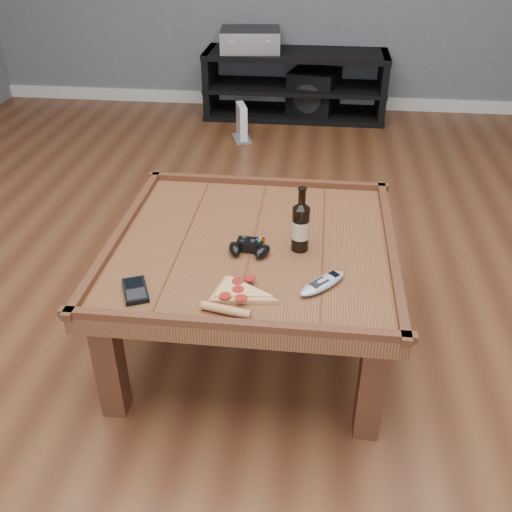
# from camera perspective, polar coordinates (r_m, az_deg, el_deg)

# --- Properties ---
(ground) EXTENTS (6.00, 6.00, 0.00)m
(ground) POSITION_cam_1_polar(r_m,az_deg,el_deg) (2.30, -0.27, -8.22)
(ground) COLOR #4C2615
(ground) RESTS_ON ground
(baseboard) EXTENTS (5.00, 0.02, 0.10)m
(baseboard) POSITION_cam_1_polar(r_m,az_deg,el_deg) (4.95, 4.00, 15.24)
(baseboard) COLOR silver
(baseboard) RESTS_ON ground
(coffee_table) EXTENTS (1.03, 1.03, 0.48)m
(coffee_table) POSITION_cam_1_polar(r_m,az_deg,el_deg) (2.07, -0.29, 0.05)
(coffee_table) COLOR #502917
(coffee_table) RESTS_ON ground
(media_console) EXTENTS (1.40, 0.45, 0.50)m
(media_console) POSITION_cam_1_polar(r_m,az_deg,el_deg) (4.66, 3.92, 16.69)
(media_console) COLOR black
(media_console) RESTS_ON ground
(beer_bottle) EXTENTS (0.06, 0.06, 0.24)m
(beer_bottle) POSITION_cam_1_polar(r_m,az_deg,el_deg) (1.95, 4.48, 3.08)
(beer_bottle) COLOR black
(beer_bottle) RESTS_ON coffee_table
(game_controller) EXTENTS (0.16, 0.11, 0.04)m
(game_controller) POSITION_cam_1_polar(r_m,az_deg,el_deg) (1.96, -0.67, 0.85)
(game_controller) COLOR black
(game_controller) RESTS_ON coffee_table
(pizza_slice) EXTENTS (0.22, 0.31, 0.03)m
(pizza_slice) POSITION_cam_1_polar(r_m,az_deg,el_deg) (1.75, -1.97, -3.88)
(pizza_slice) COLOR tan
(pizza_slice) RESTS_ON coffee_table
(smartphone) EXTENTS (0.12, 0.15, 0.02)m
(smartphone) POSITION_cam_1_polar(r_m,az_deg,el_deg) (1.81, -11.98, -3.37)
(smartphone) COLOR black
(smartphone) RESTS_ON coffee_table
(remote_control) EXTENTS (0.17, 0.18, 0.03)m
(remote_control) POSITION_cam_1_polar(r_m,az_deg,el_deg) (1.81, 6.66, -2.73)
(remote_control) COLOR #9FA6AD
(remote_control) RESTS_ON coffee_table
(av_receiver) EXTENTS (0.48, 0.42, 0.15)m
(av_receiver) POSITION_cam_1_polar(r_m,az_deg,el_deg) (4.61, -0.58, 20.81)
(av_receiver) COLOR black
(av_receiver) RESTS_ON media_console
(subwoofer) EXTENTS (0.43, 0.43, 0.35)m
(subwoofer) POSITION_cam_1_polar(r_m,az_deg,el_deg) (4.72, 5.78, 15.92)
(subwoofer) COLOR black
(subwoofer) RESTS_ON ground
(game_console) EXTENTS (0.17, 0.23, 0.26)m
(game_console) POSITION_cam_1_polar(r_m,az_deg,el_deg) (4.18, -1.44, 13.06)
(game_console) COLOR slate
(game_console) RESTS_ON ground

